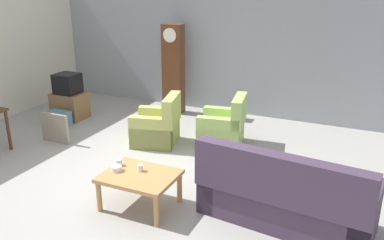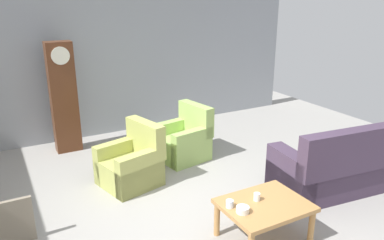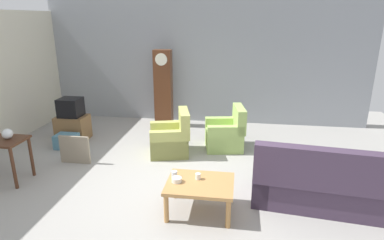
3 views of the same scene
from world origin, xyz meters
name	(u,v)px [view 3 (image 3 of 3)]	position (x,y,z in m)	size (l,w,h in m)	color
ground_plane	(181,183)	(0.00, 0.00, 0.00)	(10.40, 10.40, 0.00)	#999691
garage_door_wall	(205,62)	(0.00, 3.60, 1.60)	(8.40, 0.16, 3.20)	gray
couch_floral	(326,185)	(2.25, -0.40, 0.36)	(2.19, 1.11, 1.04)	#423347
armchair_olive_near	(171,139)	(-0.43, 1.22, 0.31)	(0.95, 0.93, 0.92)	tan
armchair_olive_far	(226,135)	(0.69, 1.69, 0.31)	(0.91, 0.89, 0.92)	#9FC163
coffee_table_wood	(200,187)	(0.43, -0.80, 0.40)	(0.96, 0.76, 0.47)	#B27F47
grandfather_clock	(163,88)	(-1.00, 3.01, 0.99)	(0.44, 0.30, 1.96)	#562D19
tv_stand_cabinet	(73,128)	(-2.86, 1.70, 0.28)	(0.68, 0.52, 0.56)	brown
tv_crt	(71,107)	(-2.86, 1.70, 0.77)	(0.48, 0.44, 0.42)	black
framed_picture_leaning	(75,150)	(-2.18, 0.49, 0.28)	(0.60, 0.05, 0.55)	gray
storage_box_blue	(67,141)	(-2.75, 1.18, 0.15)	(0.46, 0.36, 0.30)	teal
glass_dome_cloche	(7,134)	(-2.91, -0.30, 0.85)	(0.18, 0.18, 0.18)	silver
cup_white_porcelain	(198,176)	(0.39, -0.71, 0.52)	(0.08, 0.08, 0.09)	white
cup_blue_rimmed	(174,174)	(0.03, -0.68, 0.52)	(0.09, 0.09, 0.09)	silver
bowl_white_stacked	(177,180)	(0.09, -0.83, 0.51)	(0.14, 0.14, 0.07)	white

